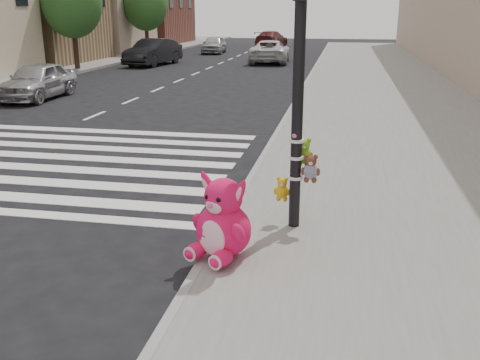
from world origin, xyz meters
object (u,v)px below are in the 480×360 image
(car_dark_far, at_px, (153,52))
(car_white_near, at_px, (270,51))
(car_silver_far, at_px, (37,81))
(red_teddy, at_px, (231,235))
(pink_bunny, at_px, (222,224))
(signal_pole, at_px, (299,117))

(car_dark_far, relative_size, car_white_near, 0.94)
(car_silver_far, bearing_deg, car_white_near, 65.82)
(red_teddy, bearing_deg, car_silver_far, 110.60)
(red_teddy, relative_size, car_white_near, 0.04)
(pink_bunny, bearing_deg, red_teddy, 112.88)
(car_silver_far, relative_size, car_white_near, 0.79)
(car_silver_far, relative_size, car_dark_far, 0.84)
(pink_bunny, xyz_separation_m, car_white_near, (-3.27, 28.29, 0.10))
(signal_pole, distance_m, car_white_near, 27.37)
(pink_bunny, relative_size, car_white_near, 0.22)
(pink_bunny, height_order, car_dark_far, car_dark_far)
(signal_pole, distance_m, car_silver_far, 15.36)
(signal_pole, height_order, pink_bunny, signal_pole)
(car_white_near, bearing_deg, car_silver_far, 64.38)
(red_teddy, relative_size, car_dark_far, 0.04)
(signal_pole, distance_m, pink_bunny, 1.91)
(pink_bunny, height_order, red_teddy, pink_bunny)
(pink_bunny, xyz_separation_m, red_teddy, (0.01, 0.47, -0.35))
(signal_pole, bearing_deg, car_silver_far, 134.29)
(signal_pole, height_order, car_dark_far, signal_pole)
(car_dark_far, height_order, car_white_near, car_dark_far)
(pink_bunny, distance_m, red_teddy, 0.59)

